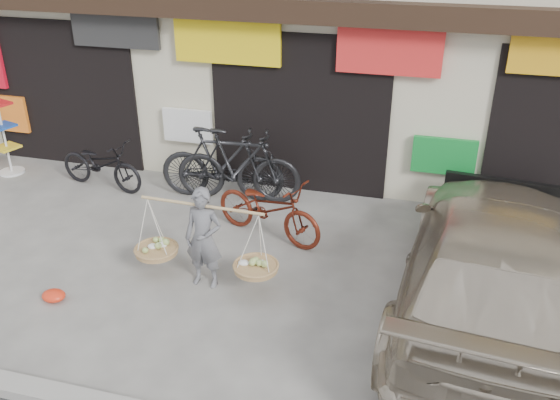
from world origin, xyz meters
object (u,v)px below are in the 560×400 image
(bike_0, at_px, (101,164))
(bike_1, at_px, (222,164))
(street_vendor, at_px, (204,243))
(suv, at_px, (495,262))
(display_rack, at_px, (5,140))
(bike_3, at_px, (238,166))
(bike_2, at_px, (268,208))

(bike_0, xyz_separation_m, bike_1, (2.19, 0.15, 0.19))
(street_vendor, distance_m, bike_1, 2.53)
(suv, distance_m, display_rack, 8.65)
(bike_3, height_order, suv, suv)
(street_vendor, distance_m, display_rack, 5.39)
(suv, xyz_separation_m, display_rack, (-8.38, 2.11, -0.09))
(street_vendor, height_order, suv, suv)
(bike_1, relative_size, bike_2, 1.15)
(bike_1, bearing_deg, display_rack, 84.91)
(bike_0, bearing_deg, bike_3, -76.59)
(bike_2, height_order, display_rack, display_rack)
(bike_1, height_order, bike_3, same)
(bike_1, distance_m, display_rack, 4.18)
(bike_1, distance_m, bike_2, 1.53)
(bike_0, bearing_deg, street_vendor, -118.95)
(street_vendor, xyz_separation_m, bike_3, (-0.36, 2.44, 0.00))
(bike_2, distance_m, suv, 3.30)
(bike_3, xyz_separation_m, display_rack, (-4.46, -0.04, 0.03))
(bike_0, bearing_deg, bike_1, -76.13)
(bike_0, height_order, bike_2, bike_2)
(street_vendor, relative_size, bike_2, 1.08)
(bike_2, xyz_separation_m, suv, (3.10, -1.10, 0.27))
(bike_2, relative_size, bike_3, 0.87)
(bike_1, bearing_deg, bike_0, 88.28)
(bike_1, bearing_deg, bike_3, -95.64)
(street_vendor, height_order, display_rack, display_rack)
(street_vendor, relative_size, display_rack, 1.20)
(bike_0, relative_size, bike_3, 0.80)
(bike_0, distance_m, suv, 6.71)
(street_vendor, bearing_deg, suv, 6.42)
(suv, height_order, display_rack, display_rack)
(bike_2, height_order, suv, suv)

